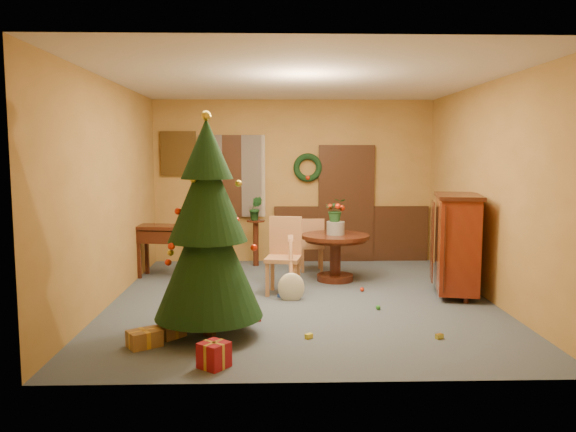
{
  "coord_description": "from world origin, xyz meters",
  "views": [
    {
      "loc": [
        -0.38,
        -7.35,
        1.95
      ],
      "look_at": [
        -0.17,
        0.4,
        1.08
      ],
      "focal_mm": 35.0,
      "sensor_mm": 36.0,
      "label": 1
    }
  ],
  "objects_px": {
    "dining_table": "(335,248)",
    "chair_near": "(284,252)",
    "sideboard": "(457,241)",
    "christmas_tree": "(208,231)",
    "writing_desk": "(166,238)"
  },
  "relations": [
    {
      "from": "dining_table",
      "to": "chair_near",
      "type": "xyz_separation_m",
      "value": [
        -0.8,
        -0.72,
        0.07
      ]
    },
    {
      "from": "dining_table",
      "to": "christmas_tree",
      "type": "relative_size",
      "value": 0.44
    },
    {
      "from": "dining_table",
      "to": "christmas_tree",
      "type": "bearing_deg",
      "value": -122.7
    },
    {
      "from": "dining_table",
      "to": "sideboard",
      "type": "distance_m",
      "value": 1.84
    },
    {
      "from": "christmas_tree",
      "to": "sideboard",
      "type": "height_order",
      "value": "christmas_tree"
    },
    {
      "from": "dining_table",
      "to": "writing_desk",
      "type": "height_order",
      "value": "writing_desk"
    },
    {
      "from": "chair_near",
      "to": "sideboard",
      "type": "xyz_separation_m",
      "value": [
        2.37,
        -0.21,
        0.18
      ]
    },
    {
      "from": "chair_near",
      "to": "writing_desk",
      "type": "bearing_deg",
      "value": 149.92
    },
    {
      "from": "christmas_tree",
      "to": "writing_desk",
      "type": "distance_m",
      "value": 3.12
    },
    {
      "from": "dining_table",
      "to": "chair_near",
      "type": "bearing_deg",
      "value": -138.22
    },
    {
      "from": "writing_desk",
      "to": "sideboard",
      "type": "bearing_deg",
      "value": -16.82
    },
    {
      "from": "dining_table",
      "to": "chair_near",
      "type": "distance_m",
      "value": 1.08
    },
    {
      "from": "chair_near",
      "to": "christmas_tree",
      "type": "distance_m",
      "value": 2.11
    },
    {
      "from": "christmas_tree",
      "to": "sideboard",
      "type": "relative_size",
      "value": 1.71
    },
    {
      "from": "christmas_tree",
      "to": "writing_desk",
      "type": "relative_size",
      "value": 2.43
    }
  ]
}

